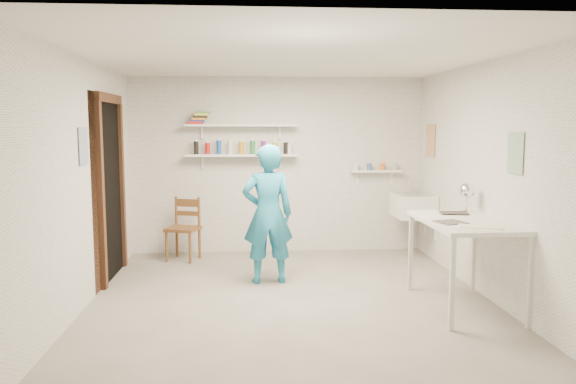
{
  "coord_description": "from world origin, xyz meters",
  "views": [
    {
      "loc": [
        -0.44,
        -5.45,
        1.75
      ],
      "look_at": [
        0.0,
        0.4,
        1.05
      ],
      "focal_mm": 35.0,
      "sensor_mm": 36.0,
      "label": 1
    }
  ],
  "objects": [
    {
      "name": "floor",
      "position": [
        0.0,
        0.0,
        -0.01
      ],
      "size": [
        4.0,
        4.5,
        0.02
      ],
      "primitive_type": "cube",
      "color": "slate",
      "rests_on": "ground"
    },
    {
      "name": "ceiling",
      "position": [
        0.0,
        0.0,
        2.41
      ],
      "size": [
        4.0,
        4.5,
        0.02
      ],
      "primitive_type": "cube",
      "color": "silver",
      "rests_on": "wall_back"
    },
    {
      "name": "wall_back",
      "position": [
        0.0,
        2.26,
        1.2
      ],
      "size": [
        4.0,
        0.02,
        2.4
      ],
      "primitive_type": "cube",
      "color": "silver",
      "rests_on": "ground"
    },
    {
      "name": "wall_front",
      "position": [
        0.0,
        -2.26,
        1.2
      ],
      "size": [
        4.0,
        0.02,
        2.4
      ],
      "primitive_type": "cube",
      "color": "silver",
      "rests_on": "ground"
    },
    {
      "name": "wall_left",
      "position": [
        -2.01,
        0.0,
        1.2
      ],
      "size": [
        0.02,
        4.5,
        2.4
      ],
      "primitive_type": "cube",
      "color": "silver",
      "rests_on": "ground"
    },
    {
      "name": "wall_right",
      "position": [
        2.01,
        0.0,
        1.2
      ],
      "size": [
        0.02,
        4.5,
        2.4
      ],
      "primitive_type": "cube",
      "color": "silver",
      "rests_on": "ground"
    },
    {
      "name": "doorway_recess",
      "position": [
        -1.99,
        1.05,
        1.0
      ],
      "size": [
        0.02,
        0.9,
        2.0
      ],
      "primitive_type": "cube",
      "color": "black",
      "rests_on": "wall_left"
    },
    {
      "name": "corridor_box",
      "position": [
        -2.7,
        1.05,
        1.05
      ],
      "size": [
        1.4,
        1.5,
        2.1
      ],
      "primitive_type": "cube",
      "color": "brown",
      "rests_on": "ground"
    },
    {
      "name": "door_lintel",
      "position": [
        -1.97,
        1.05,
        2.05
      ],
      "size": [
        0.06,
        1.05,
        0.1
      ],
      "primitive_type": "cube",
      "color": "brown",
      "rests_on": "wall_left"
    },
    {
      "name": "door_jamb_near",
      "position": [
        -1.97,
        0.55,
        1.0
      ],
      "size": [
        0.06,
        0.1,
        2.0
      ],
      "primitive_type": "cube",
      "color": "brown",
      "rests_on": "ground"
    },
    {
      "name": "door_jamb_far",
      "position": [
        -1.97,
        1.55,
        1.0
      ],
      "size": [
        0.06,
        0.1,
        2.0
      ],
      "primitive_type": "cube",
      "color": "brown",
      "rests_on": "ground"
    },
    {
      "name": "shelf_lower",
      "position": [
        -0.5,
        2.13,
        1.35
      ],
      "size": [
        1.5,
        0.22,
        0.03
      ],
      "primitive_type": "cube",
      "color": "white",
      "rests_on": "wall_back"
    },
    {
      "name": "shelf_upper",
      "position": [
        -0.5,
        2.13,
        1.75
      ],
      "size": [
        1.5,
        0.22,
        0.03
      ],
      "primitive_type": "cube",
      "color": "white",
      "rests_on": "wall_back"
    },
    {
      "name": "ledge_shelf",
      "position": [
        1.35,
        2.17,
        1.12
      ],
      "size": [
        0.7,
        0.14,
        0.03
      ],
      "primitive_type": "cube",
      "color": "white",
      "rests_on": "wall_back"
    },
    {
      "name": "poster_left",
      "position": [
        -1.99,
        0.05,
        1.55
      ],
      "size": [
        0.01,
        0.28,
        0.36
      ],
      "primitive_type": "cube",
      "color": "#334C7F",
      "rests_on": "wall_left"
    },
    {
      "name": "poster_right_a",
      "position": [
        1.99,
        1.8,
        1.55
      ],
      "size": [
        0.01,
        0.34,
        0.42
      ],
      "primitive_type": "cube",
      "color": "#995933",
      "rests_on": "wall_right"
    },
    {
      "name": "poster_right_b",
      "position": [
        1.99,
        -0.55,
        1.5
      ],
      "size": [
        0.01,
        0.3,
        0.38
      ],
      "primitive_type": "cube",
      "color": "#3F724C",
      "rests_on": "wall_right"
    },
    {
      "name": "belfast_sink",
      "position": [
        1.75,
        1.7,
        0.7
      ],
      "size": [
        0.48,
        0.6,
        0.3
      ],
      "primitive_type": "cube",
      "color": "white",
      "rests_on": "wall_right"
    },
    {
      "name": "man",
      "position": [
        -0.2,
        0.68,
        0.77
      ],
      "size": [
        0.6,
        0.42,
        1.55
      ],
      "primitive_type": "imported",
      "rotation": [
        0.0,
        0.0,
        3.24
      ],
      "color": "teal",
      "rests_on": "ground"
    },
    {
      "name": "wall_clock",
      "position": [
        -0.18,
        0.9,
        1.03
      ],
      "size": [
        0.28,
        0.06,
        0.28
      ],
      "primitive_type": "cylinder",
      "rotation": [
        1.57,
        0.0,
        0.1
      ],
      "color": "beige",
      "rests_on": "man"
    },
    {
      "name": "wooden_chair",
      "position": [
        -1.26,
        1.8,
        0.41
      ],
      "size": [
        0.48,
        0.47,
        0.83
      ],
      "primitive_type": "cube",
      "rotation": [
        0.0,
        0.0,
        -0.32
      ],
      "color": "brown",
      "rests_on": "ground"
    },
    {
      "name": "work_table",
      "position": [
        1.64,
        -0.34,
        0.43
      ],
      "size": [
        0.77,
        1.28,
        0.86
      ],
      "primitive_type": "cube",
      "color": "silver",
      "rests_on": "ground"
    },
    {
      "name": "desk_lamp",
      "position": [
        1.85,
        0.17,
        1.08
      ],
      "size": [
        0.16,
        0.16,
        0.16
      ],
      "primitive_type": "sphere",
      "color": "white",
      "rests_on": "work_table"
    },
    {
      "name": "spray_cans",
      "position": [
        -0.5,
        2.13,
        1.45
      ],
      "size": [
        1.31,
        0.06,
        0.17
      ],
      "color": "black",
      "rests_on": "shelf_lower"
    },
    {
      "name": "book_stack",
      "position": [
        -1.05,
        2.13,
        1.85
      ],
      "size": [
        0.28,
        0.14,
        0.17
      ],
      "color": "red",
      "rests_on": "shelf_upper"
    },
    {
      "name": "ledge_pots",
      "position": [
        1.35,
        2.17,
        1.18
      ],
      "size": [
        0.48,
        0.07,
        0.09
      ],
      "color": "silver",
      "rests_on": "ledge_shelf"
    },
    {
      "name": "papers",
      "position": [
        1.64,
        -0.34,
        0.86
      ],
      "size": [
        0.3,
        0.22,
        0.02
      ],
      "color": "silver",
      "rests_on": "work_table"
    }
  ]
}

